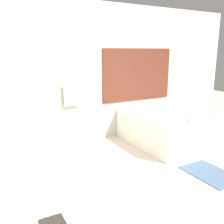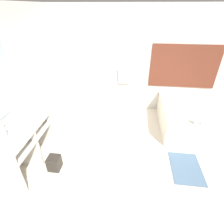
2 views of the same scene
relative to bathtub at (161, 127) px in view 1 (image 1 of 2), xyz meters
name	(u,v)px [view 1 (image 1 of 2)]	position (x,y,z in m)	size (l,w,h in m)	color
ground_plane	(155,192)	(-1.22, -1.37, -0.33)	(16.00, 16.00, 0.00)	beige
wall_back_with_blinds	(87,74)	(-1.18, 0.86, 1.02)	(7.40, 0.13, 2.70)	silver
bathtub	(161,127)	(0.00, 0.00, 0.00)	(1.05, 1.65, 0.71)	silver
bath_mat	(210,173)	(-0.18, -1.37, -0.32)	(0.55, 0.78, 0.02)	slate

